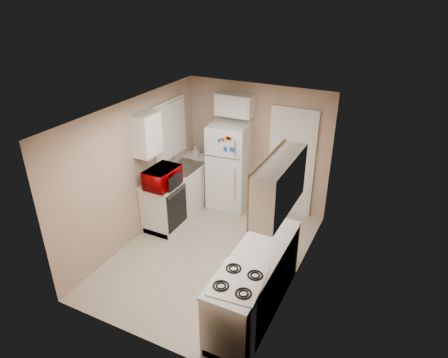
% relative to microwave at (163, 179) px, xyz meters
% --- Properties ---
extents(floor, '(3.80, 3.80, 0.00)m').
position_rel_microwave_xyz_m(floor, '(1.02, -0.24, -1.05)').
color(floor, beige).
rests_on(floor, ground).
extents(ceiling, '(3.80, 3.80, 0.00)m').
position_rel_microwave_xyz_m(ceiling, '(1.02, -0.24, 1.35)').
color(ceiling, white).
rests_on(ceiling, floor).
extents(wall_left, '(3.80, 3.80, 0.00)m').
position_rel_microwave_xyz_m(wall_left, '(-0.38, -0.24, 0.15)').
color(wall_left, tan).
rests_on(wall_left, floor).
extents(wall_right, '(3.80, 3.80, 0.00)m').
position_rel_microwave_xyz_m(wall_right, '(2.42, -0.24, 0.15)').
color(wall_right, tan).
rests_on(wall_right, floor).
extents(wall_back, '(2.80, 2.80, 0.00)m').
position_rel_microwave_xyz_m(wall_back, '(1.02, 1.66, 0.15)').
color(wall_back, tan).
rests_on(wall_back, floor).
extents(wall_front, '(2.80, 2.80, 0.00)m').
position_rel_microwave_xyz_m(wall_front, '(1.02, -2.14, 0.15)').
color(wall_front, tan).
rests_on(wall_front, floor).
extents(left_counter, '(0.60, 1.80, 0.90)m').
position_rel_microwave_xyz_m(left_counter, '(-0.08, 0.66, -0.60)').
color(left_counter, silver).
rests_on(left_counter, floor).
extents(dishwasher, '(0.03, 0.58, 0.72)m').
position_rel_microwave_xyz_m(dishwasher, '(0.21, 0.06, -0.56)').
color(dishwasher, black).
rests_on(dishwasher, floor).
extents(sink, '(0.54, 0.74, 0.16)m').
position_rel_microwave_xyz_m(sink, '(-0.08, 0.81, -0.19)').
color(sink, gray).
rests_on(sink, left_counter).
extents(microwave, '(0.61, 0.35, 0.40)m').
position_rel_microwave_xyz_m(microwave, '(0.00, 0.00, 0.00)').
color(microwave, '#9C0002').
rests_on(microwave, left_counter).
extents(soap_bottle, '(0.11, 0.12, 0.21)m').
position_rel_microwave_xyz_m(soap_bottle, '(-0.13, 1.34, -0.05)').
color(soap_bottle, silver).
rests_on(soap_bottle, left_counter).
extents(window_blinds, '(0.10, 0.98, 1.08)m').
position_rel_microwave_xyz_m(window_blinds, '(-0.34, 0.81, 0.55)').
color(window_blinds, silver).
rests_on(window_blinds, wall_left).
extents(upper_cabinet_left, '(0.30, 0.45, 0.70)m').
position_rel_microwave_xyz_m(upper_cabinet_left, '(-0.23, -0.02, 0.75)').
color(upper_cabinet_left, silver).
rests_on(upper_cabinet_left, wall_left).
extents(refrigerator, '(0.76, 0.75, 1.69)m').
position_rel_microwave_xyz_m(refrigerator, '(0.60, 1.34, -0.20)').
color(refrigerator, silver).
rests_on(refrigerator, floor).
extents(cabinet_over_fridge, '(0.70, 0.30, 0.40)m').
position_rel_microwave_xyz_m(cabinet_over_fridge, '(0.62, 1.51, 0.95)').
color(cabinet_over_fridge, silver).
rests_on(cabinet_over_fridge, wall_back).
extents(interior_door, '(0.86, 0.06, 2.08)m').
position_rel_microwave_xyz_m(interior_door, '(1.72, 1.62, -0.03)').
color(interior_door, silver).
rests_on(interior_door, floor).
extents(right_counter, '(0.60, 2.00, 0.90)m').
position_rel_microwave_xyz_m(right_counter, '(2.12, -1.04, -0.60)').
color(right_counter, silver).
rests_on(right_counter, floor).
extents(stove, '(0.63, 0.74, 0.84)m').
position_rel_microwave_xyz_m(stove, '(2.12, -1.60, -0.63)').
color(stove, silver).
rests_on(stove, floor).
extents(upper_cabinet_right, '(0.30, 1.20, 0.70)m').
position_rel_microwave_xyz_m(upper_cabinet_right, '(2.27, -0.74, 0.75)').
color(upper_cabinet_right, silver).
rests_on(upper_cabinet_right, wall_right).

